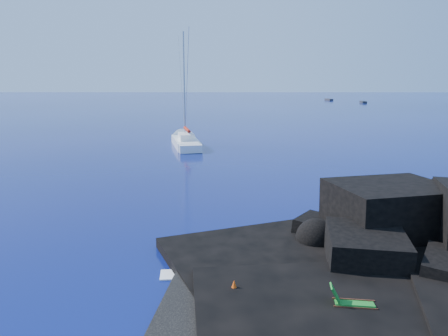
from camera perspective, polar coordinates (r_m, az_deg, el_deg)
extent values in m
plane|color=#04093C|center=(15.77, -8.91, -18.03)|extent=(400.00, 400.00, 0.00)
cube|color=black|center=(16.16, 8.12, -17.21)|extent=(9.08, 6.86, 0.70)
cube|color=silver|center=(15.58, 16.87, -17.27)|extent=(1.84, 1.20, 0.04)
cone|color=#EE4C0C|center=(15.75, 1.32, -15.34)|extent=(0.41, 0.41, 0.55)
cube|color=#2B2B31|center=(147.00, 13.53, 8.59)|extent=(2.02, 4.15, 0.53)
cube|color=#242529|center=(136.03, 17.72, 8.11)|extent=(1.56, 4.15, 0.54)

